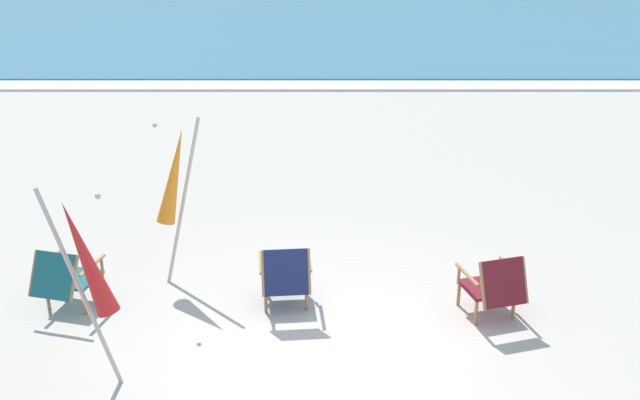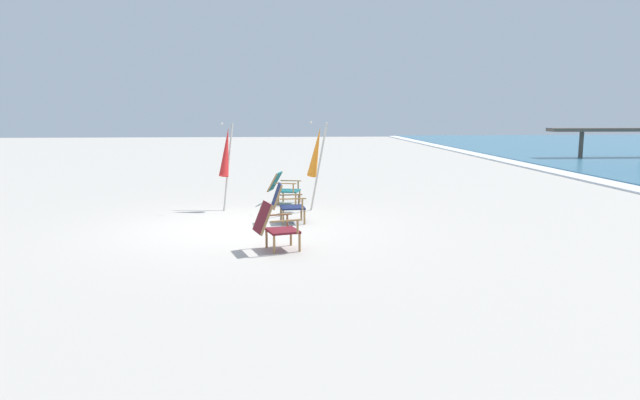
{
  "view_description": "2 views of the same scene",
  "coord_description": "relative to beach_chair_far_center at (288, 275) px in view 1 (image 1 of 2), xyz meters",
  "views": [
    {
      "loc": [
        -0.06,
        -6.6,
        4.55
      ],
      "look_at": [
        -0.09,
        2.73,
        0.6
      ],
      "focal_mm": 42.0,
      "sensor_mm": 36.0,
      "label": 1
    },
    {
      "loc": [
        11.1,
        0.76,
        2.28
      ],
      "look_at": [
        -0.17,
        1.61,
        0.51
      ],
      "focal_mm": 32.0,
      "sensor_mm": 36.0,
      "label": 2
    }
  ],
  "objects": [
    {
      "name": "beach_chair_far_center",
      "position": [
        0.0,
        0.0,
        0.0
      ],
      "size": [
        0.64,
        0.72,
        0.82
      ],
      "color": "#19234C",
      "rests_on": "ground"
    },
    {
      "name": "beach_chair_mid_center",
      "position": [
        2.34,
        -0.22,
        -0.0
      ],
      "size": [
        0.75,
        0.83,
        0.81
      ],
      "color": "maroon",
      "rests_on": "ground"
    },
    {
      "name": "ground_plane",
      "position": [
        0.46,
        -0.91,
        -0.43
      ],
      "size": [
        80.0,
        80.0,
        0.0
      ],
      "primitive_type": "plane",
      "color": "#B2AAA0"
    },
    {
      "name": "umbrella_furled_orange",
      "position": [
        -1.33,
        0.73,
        0.91
      ],
      "size": [
        0.6,
        0.49,
        2.06
      ],
      "color": "#B7B2A8",
      "rests_on": "ground"
    },
    {
      "name": "beach_chair_front_left",
      "position": [
        -2.51,
        -0.03,
        -0.01
      ],
      "size": [
        0.74,
        0.87,
        0.78
      ],
      "color": "#196066",
      "rests_on": "ground"
    },
    {
      "name": "umbrella_furled_red",
      "position": [
        -1.79,
        -1.33,
        0.89
      ],
      "size": [
        0.75,
        0.38,
        2.03
      ],
      "color": "#B7B2A8",
      "rests_on": "ground"
    },
    {
      "name": "surf_band",
      "position": [
        0.46,
        10.39,
        -0.4
      ],
      "size": [
        80.0,
        1.1,
        0.06
      ],
      "primitive_type": "cube",
      "color": "white",
      "rests_on": "ground"
    }
  ]
}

